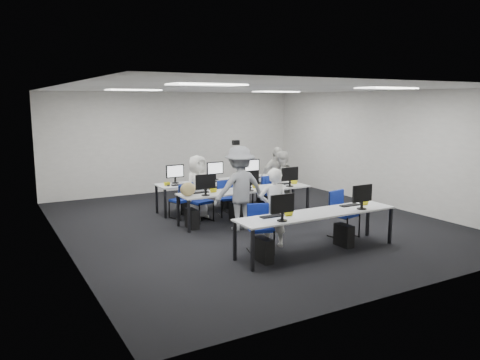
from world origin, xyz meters
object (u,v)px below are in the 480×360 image
chair_2 (201,209)px  photographer (240,188)px  chair_4 (275,201)px  chair_6 (233,201)px  chair_7 (264,198)px  student_3 (276,177)px  chair_5 (181,207)px  chair_3 (227,205)px  student_2 (198,187)px  chair_1 (343,223)px  student_1 (281,180)px  student_0 (273,208)px  desk_mid (246,192)px  chair_0 (260,238)px  desk_front (317,215)px

chair_2 → photographer: 1.32m
chair_4 → chair_6: size_ratio=0.94×
chair_4 → chair_7: size_ratio=0.93×
chair_7 → student_3: size_ratio=0.56×
chair_4 → chair_5: chair_5 is taller
chair_3 → student_3: (1.60, 0.27, 0.52)m
student_2 → chair_1: bearing=-77.2°
student_1 → student_2: 2.27m
student_0 → desk_mid: bearing=-91.8°
desk_mid → chair_0: (-0.93, -2.14, -0.41)m
chair_0 → photographer: 1.71m
student_1 → student_3: (0.06, 0.31, 0.04)m
chair_7 → photographer: bearing=-139.6°
chair_2 → desk_mid: bearing=-39.2°
chair_5 → chair_2: bearing=-75.9°
desk_front → student_2: student_2 is taller
chair_6 → student_2: (-1.04, -0.19, 0.47)m
desk_front → chair_0: (-0.93, 0.46, -0.41)m
desk_mid → student_0: size_ratio=2.12×
desk_mid → photographer: photographer is taller
chair_7 → photographer: photographer is taller
desk_front → chair_3: 3.27m
chair_0 → chair_2: 2.61m
chair_0 → chair_6: (1.08, 3.04, -0.00)m
chair_0 → chair_4: bearing=68.1°
chair_4 → student_2: bearing=165.2°
desk_mid → chair_2: 1.12m
student_0 → student_3: 3.51m
chair_1 → chair_6: (-0.91, 3.03, -0.02)m
desk_mid → chair_5: chair_5 is taller
desk_mid → chair_7: 1.35m
chair_1 → chair_5: 3.82m
chair_2 → photographer: photographer is taller
chair_1 → photographer: photographer is taller
desk_front → chair_6: chair_6 is taller
chair_6 → student_3: bearing=5.7°
desk_mid → chair_3: size_ratio=3.86×
chair_1 → chair_3: size_ratio=1.13×
desk_front → desk_mid: same height
desk_mid → chair_6: bearing=80.3°
student_2 → desk_front: bearing=-96.7°
chair_5 → student_1: 2.66m
chair_1 → chair_7: size_ratio=1.06×
chair_1 → student_2: (-1.95, 2.83, 0.45)m
student_2 → photographer: bearing=-95.2°
desk_mid → student_2: 1.14m
student_1 → photographer: 2.23m
chair_1 → student_0: size_ratio=0.62×
chair_1 → student_2: student_2 is taller
chair_0 → chair_7: size_ratio=0.99×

